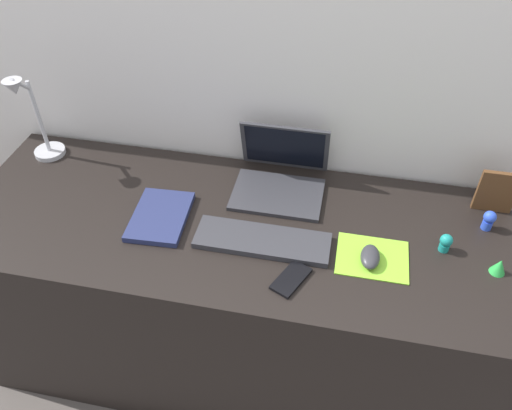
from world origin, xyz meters
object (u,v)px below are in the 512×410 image
Objects in this scene: desk_lamp at (34,121)px; picture_frame at (497,192)px; cell_phone at (291,279)px; toy_figurine_green at (499,266)px; keyboard at (262,241)px; toy_figurine_teal at (446,242)px; notebook_pad at (160,216)px; laptop at (281,173)px; mouse at (370,257)px; toy_figurine_blue at (489,220)px.

picture_frame is at bearing 1.33° from desk_lamp.
toy_figurine_green is at bearing 39.37° from cell_phone.
toy_figurine_teal reaches higher than keyboard.
notebook_pad is (-0.34, 0.04, 0.00)m from keyboard.
laptop is 0.57m from toy_figurine_teal.
toy_figurine_green is at bearing -22.21° from toy_figurine_teal.
keyboard is 0.54m from toy_figurine_teal.
keyboard is at bearing -156.85° from picture_frame.
desk_lamp is 2.30× the size of picture_frame.
toy_figurine_teal is (0.43, 0.21, 0.03)m from cell_phone.
mouse is at bearing -43.16° from laptop.
notebook_pad is (0.52, -0.22, -0.15)m from desk_lamp.
laptop is 0.42m from cell_phone.
notebook_pad is at bearing 173.25° from keyboard.
toy_figurine_blue is (0.14, 0.12, 0.00)m from toy_figurine_teal.
notebook_pad is at bearing -166.03° from picture_frame.
toy_figurine_green is at bearing 1.84° from keyboard.
toy_figurine_blue reaches higher than keyboard.
cell_phone is 0.48m from notebook_pad.
toy_figurine_green is 0.18m from toy_figurine_blue.
keyboard is at bearing 177.89° from mouse.
toy_figurine_blue is (0.57, 0.33, 0.03)m from cell_phone.
cell_phone is 0.53× the size of notebook_pad.
desk_lamp is (-0.97, 0.39, 0.16)m from cell_phone.
toy_figurine_green is 0.16m from toy_figurine_teal.
keyboard is 0.70m from toy_figurine_blue.
mouse is 1.43× the size of toy_figurine_blue.
desk_lamp is 1.44× the size of notebook_pad.
mouse is at bearing 53.03° from cell_phone.
laptop is at bearing 159.16° from toy_figurine_teal.
cell_phone is 2.60× the size of toy_figurine_green.
cell_phone is at bearing -165.54° from toy_figurine_green.
keyboard reaches higher than cell_phone.
toy_figurine_blue is at bearing -6.71° from laptop.
laptop is at bearing 88.49° from keyboard.
cell_phone is 1.91× the size of toy_figurine_blue.
laptop is 2.34× the size of cell_phone.
laptop is 0.69m from picture_frame.
toy_figurine_green reaches higher than mouse.
toy_figurine_teal is 0.89× the size of toy_figurine_blue.
toy_figurine_blue is (1.01, 0.16, 0.03)m from notebook_pad.
toy_figurine_teal is (-0.16, -0.22, -0.04)m from picture_frame.
toy_figurine_green is (-0.02, -0.28, -0.05)m from picture_frame.
toy_figurine_teal is at bearing -20.84° from laptop.
picture_frame is (0.59, 0.43, 0.07)m from cell_phone.
keyboard is 0.68m from toy_figurine_green.
toy_figurine_teal is at bearing 23.32° from mouse.
desk_lamp is (-1.18, 0.27, 0.14)m from mouse.
cell_phone is 2.14× the size of toy_figurine_teal.
mouse is 1.22m from desk_lamp.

